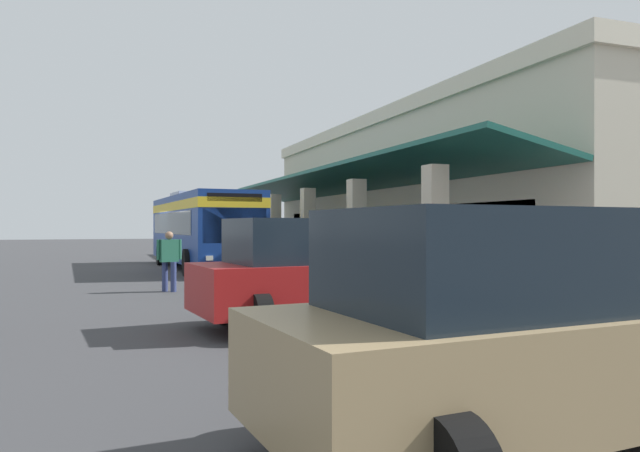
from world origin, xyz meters
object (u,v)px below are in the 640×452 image
Objects in this scene: parked_suv_tan at (536,324)px; pedestrian at (169,258)px; transit_bus at (201,226)px; potted_palm at (260,246)px; parked_suv_red at (324,270)px; parked_sedan_silver at (562,301)px.

parked_suv_tan reaches higher than pedestrian.
parked_suv_tan is (21.66, -0.60, -0.84)m from transit_bus.
transit_bus is 21.68m from parked_suv_tan.
pedestrian is (8.67, -2.24, -0.91)m from transit_bus.
transit_bus is 8.11m from potted_palm.
pedestrian is (-6.72, -2.10, -0.07)m from parked_suv_red.
parked_suv_tan is 1.61× the size of potted_palm.
parked_sedan_silver is 2.66× the size of pedestrian.
transit_bus is 9.00m from pedestrian.
parked_suv_red is 2.96× the size of pedestrian.
parked_suv_tan reaches higher than parked_sedan_silver.
parked_sedan_silver is 25.68m from potted_palm.
transit_bus is at bearing 165.51° from pedestrian.
potted_palm is (-15.44, 6.56, -0.24)m from pedestrian.
parked_suv_red is at bearing -0.53° from transit_bus.
pedestrian is (-10.16, -4.51, 0.19)m from parked_sedan_silver.
parked_suv_tan is at bearing 7.19° from pedestrian.
transit_bus is at bearing -173.14° from parked_sedan_silver.
potted_palm is (-25.60, 2.05, -0.04)m from parked_sedan_silver.
parked_suv_red is 1.01× the size of parked_suv_tan.
transit_bus is at bearing 179.47° from parked_suv_red.
parked_sedan_silver is (18.83, 2.26, -1.10)m from transit_bus.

